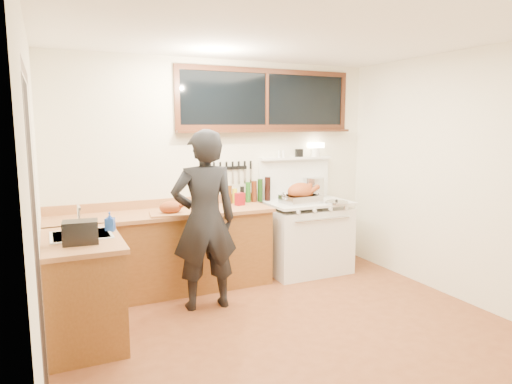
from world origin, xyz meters
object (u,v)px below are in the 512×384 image
cutting_board (171,209)px  roast_turkey (301,195)px  vintage_stove (306,235)px  man (204,220)px

cutting_board → roast_turkey: 1.61m
vintage_stove → cutting_board: 1.82m
man → roast_turkey: (1.38, 0.47, 0.10)m
man → roast_turkey: man is taller
cutting_board → vintage_stove: bearing=4.3°
vintage_stove → roast_turkey: (-0.14, -0.10, 0.53)m
vintage_stove → roast_turkey: 0.56m
vintage_stove → man: (-1.52, -0.57, 0.43)m
vintage_stove → cutting_board: (-1.75, -0.13, 0.49)m
cutting_board → roast_turkey: (1.61, 0.03, 0.05)m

